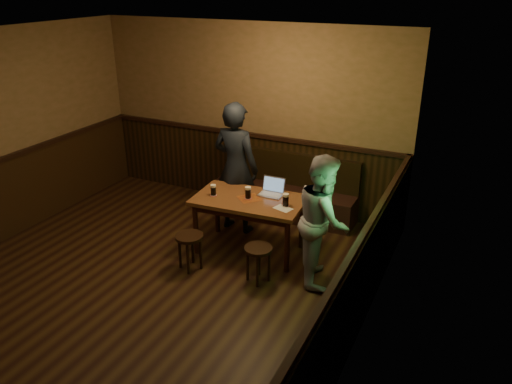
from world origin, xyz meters
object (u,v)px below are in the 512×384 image
object	(u,v)px
bench	(285,195)
pint_mid	(248,193)
pint_right	(286,200)
stool_right	(258,254)
laptop	(272,190)
pub_table	(249,205)
person_grey	(323,220)
pint_left	(213,190)
person_suit	(236,168)
stool_left	(190,242)

from	to	relation	value
bench	pint_mid	world-z (taller)	bench
bench	pint_right	bearing A→B (deg)	-67.52
pint_right	pint_mid	bearing A→B (deg)	179.54
stool_right	laptop	size ratio (longest dim) A/B	1.48
pub_table	person_grey	distance (m)	1.10
pint_left	person_suit	size ratio (longest dim) A/B	0.08
stool_left	pint_left	distance (m)	0.77
bench	pint_mid	size ratio (longest dim) A/B	13.87
pub_table	person_grey	world-z (taller)	person_grey
pub_table	laptop	distance (m)	0.36
pint_right	person_suit	distance (m)	1.08
pint_mid	pint_right	bearing A→B (deg)	-0.46
pint_right	laptop	xyz separation A→B (m)	(-0.30, 0.26, -0.02)
pint_left	laptop	world-z (taller)	laptop
stool_right	pint_mid	distance (m)	0.89
stool_left	bench	bearing A→B (deg)	76.61
person_suit	laptop	bearing A→B (deg)	163.65
stool_left	person_grey	size ratio (longest dim) A/B	0.30
pub_table	person_suit	size ratio (longest dim) A/B	0.79
stool_right	pint_left	xyz separation A→B (m)	(-0.89, 0.51, 0.47)
bench	pub_table	bearing A→B (deg)	-90.00
bench	stool_right	size ratio (longest dim) A/B	4.82
laptop	person_grey	size ratio (longest dim) A/B	0.20
stool_left	person_suit	bearing A→B (deg)	89.29
pint_mid	person_suit	size ratio (longest dim) A/B	0.09
bench	person_suit	xyz separation A→B (m)	(-0.45, -0.72, 0.62)
pint_left	person_suit	xyz separation A→B (m)	(0.02, 0.61, 0.10)
laptop	pint_right	bearing A→B (deg)	-41.32
person_grey	pint_mid	bearing A→B (deg)	56.08
stool_left	pub_table	bearing A→B (deg)	57.60
stool_right	pint_left	distance (m)	1.12
stool_left	stool_right	xyz separation A→B (m)	(0.88, 0.11, -0.01)
bench	person_suit	bearing A→B (deg)	-121.84
stool_right	person_grey	distance (m)	0.87
pint_right	person_grey	distance (m)	0.61
bench	person_suit	distance (m)	1.05
pub_table	person_grey	xyz separation A→B (m)	(1.07, -0.23, 0.13)
person_suit	person_grey	bearing A→B (deg)	158.45
laptop	person_grey	world-z (taller)	person_grey
pint_right	laptop	distance (m)	0.39
pint_mid	pub_table	bearing A→B (deg)	9.89
stool_left	laptop	size ratio (longest dim) A/B	1.52
pint_mid	stool_left	bearing A→B (deg)	-121.59
laptop	person_grey	xyz separation A→B (m)	(0.86, -0.48, -0.02)
bench	person_grey	xyz separation A→B (m)	(1.07, -1.45, 0.48)
laptop	person_suit	world-z (taller)	person_suit
pint_right	laptop	world-z (taller)	laptop
person_grey	pint_left	bearing A→B (deg)	63.53
pint_left	pint_right	xyz separation A→B (m)	(0.97, 0.10, 0.01)
pint_left	pint_right	distance (m)	0.98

